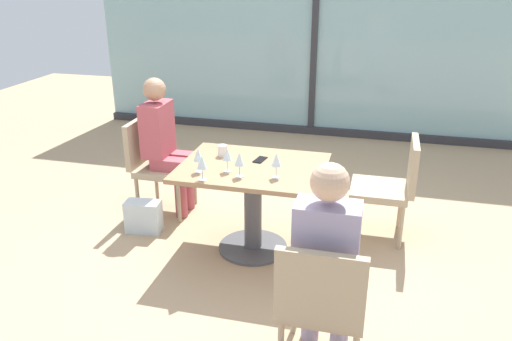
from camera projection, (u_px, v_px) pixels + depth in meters
name	position (u px, v px, depth m)	size (l,w,h in m)	color
ground_plane	(253.00, 248.00, 4.17)	(12.00, 12.00, 0.00)	tan
window_wall_backdrop	(315.00, 44.00, 6.59)	(5.95, 0.10, 2.70)	#8EB7BC
dining_table_main	(253.00, 190.00, 3.97)	(1.11, 0.85, 0.73)	#997551
chair_front_right	(322.00, 299.00, 2.72)	(0.46, 0.50, 0.87)	tan
chair_far_left	(155.00, 160.00, 4.66)	(0.50, 0.46, 0.87)	tan
chair_far_right	(392.00, 183.00, 4.18)	(0.50, 0.46, 0.87)	tan
person_front_right	(327.00, 256.00, 2.74)	(0.34, 0.39, 1.26)	#9E93B7
person_far_left	(164.00, 140.00, 4.56)	(0.39, 0.34, 1.26)	#B24C56
wine_glass_0	(227.00, 155.00, 3.74)	(0.07, 0.07, 0.18)	silver
wine_glass_1	(276.00, 160.00, 3.63)	(0.07, 0.07, 0.18)	silver
wine_glass_2	(198.00, 155.00, 3.73)	(0.07, 0.07, 0.18)	silver
wine_glass_3	(202.00, 163.00, 3.59)	(0.07, 0.07, 0.18)	silver
wine_glass_4	(239.00, 160.00, 3.64)	(0.07, 0.07, 0.18)	silver
coffee_cup	(223.00, 150.00, 4.08)	(0.08, 0.08, 0.09)	white
cell_phone_on_table	(260.00, 160.00, 4.00)	(0.07, 0.14, 0.01)	black
handbag_1	(144.00, 217.00, 4.39)	(0.30, 0.16, 0.28)	silver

